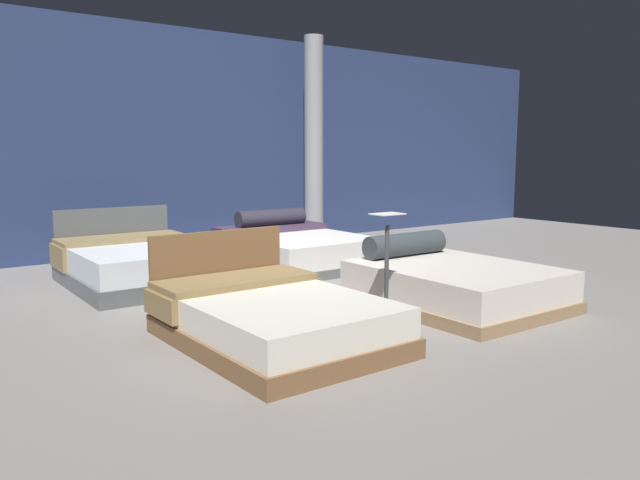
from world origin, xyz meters
The scene contains 8 objects.
ground_plane centered at (0.00, 0.00, -0.01)m, with size 18.00×18.00×0.02m, color gray.
showroom_back_wall centered at (0.00, 3.51, 1.75)m, with size 18.00×0.06×3.50m, color navy.
bed_0 centered at (-1.10, -1.52, 0.21)m, with size 1.50×2.01×0.84m.
bed_1 centered at (1.08, -1.55, 0.22)m, with size 1.61×1.99×0.68m.
bed_2 centered at (-1.15, 1.38, 0.25)m, with size 1.61×1.99×0.86m.
bed_3 centered at (1.05, 1.33, 0.24)m, with size 1.74×2.07×0.74m.
price_sign centered at (0.00, -1.72, 0.40)m, with size 0.28×0.24×1.03m.
support_pillar centered at (2.52, 2.86, 1.75)m, with size 0.33×0.33×3.50m, color #99999E.
Camera 1 is at (-3.75, -5.76, 1.56)m, focal length 34.72 mm.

